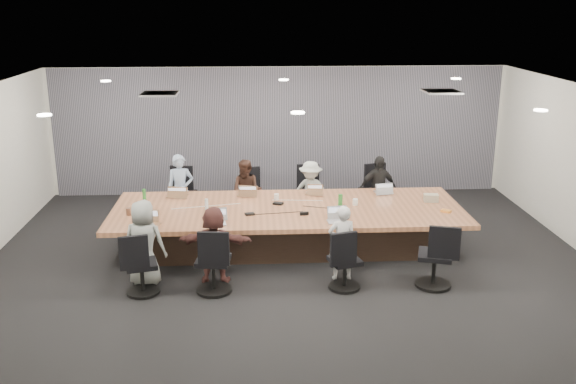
{
  "coord_description": "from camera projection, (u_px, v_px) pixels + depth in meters",
  "views": [
    {
      "loc": [
        -0.6,
        -9.96,
        4.14
      ],
      "look_at": [
        0.0,
        0.4,
        1.05
      ],
      "focal_mm": 40.0,
      "sensor_mm": 36.0,
      "label": 1
    }
  ],
  "objects": [
    {
      "name": "wall_front",
      "position": [
        313.0,
        282.0,
        6.52
      ],
      "size": [
        10.0,
        0.0,
        2.8
      ],
      "primitive_type": "cube",
      "rotation": [
        -1.57,
        0.0,
        0.0
      ],
      "color": "silver",
      "rests_on": "ground"
    },
    {
      "name": "laptop_1",
      "position": [
        247.0,
        194.0,
        11.74
      ],
      "size": [
        0.36,
        0.27,
        0.02
      ],
      "primitive_type": "cube",
      "rotation": [
        0.0,
        0.0,
        3.0
      ],
      "color": "#8C6647",
      "rests_on": "conference_table"
    },
    {
      "name": "laptop_4",
      "position": [
        149.0,
        225.0,
        10.12
      ],
      "size": [
        0.36,
        0.27,
        0.02
      ],
      "primitive_type": "cube",
      "rotation": [
        0.0,
        0.0,
        -0.14
      ],
      "color": "#8C6647",
      "rests_on": "conference_table"
    },
    {
      "name": "laptop_6",
      "position": [
        337.0,
        222.0,
        10.29
      ],
      "size": [
        0.33,
        0.24,
        0.02
      ],
      "primitive_type": "cube",
      "rotation": [
        0.0,
        0.0,
        0.07
      ],
      "color": "#B2B2B7",
      "rests_on": "conference_table"
    },
    {
      "name": "person_4",
      "position": [
        144.0,
        243.0,
        9.62
      ],
      "size": [
        0.72,
        0.54,
        1.33
      ],
      "primitive_type": "imported",
      "rotation": [
        0.0,
        0.0,
        2.94
      ],
      "color": "gray",
      "rests_on": "ground"
    },
    {
      "name": "chair_6",
      "position": [
        345.0,
        265.0,
        9.54
      ],
      "size": [
        0.62,
        0.62,
        0.74
      ],
      "primitive_type": null,
      "rotation": [
        0.0,
        0.0,
        0.27
      ],
      "color": "black",
      "rests_on": "ground"
    },
    {
      "name": "person_6",
      "position": [
        342.0,
        243.0,
        9.81
      ],
      "size": [
        0.45,
        0.31,
        1.19
      ],
      "primitive_type": "imported",
      "rotation": [
        0.0,
        0.0,
        3.21
      ],
      "color": "silver",
      "rests_on": "ground"
    },
    {
      "name": "person_1",
      "position": [
        247.0,
        192.0,
        12.3
      ],
      "size": [
        0.71,
        0.61,
        1.26
      ],
      "primitive_type": "imported",
      "rotation": [
        0.0,
        0.0,
        6.03
      ],
      "color": "#39231C",
      "rests_on": "ground"
    },
    {
      "name": "floor",
      "position": [
        289.0,
        259.0,
        10.75
      ],
      "size": [
        10.0,
        8.0,
        0.0
      ],
      "primitive_type": "cube",
      "color": "black",
      "rests_on": "ground"
    },
    {
      "name": "person_0",
      "position": [
        181.0,
        190.0,
        12.21
      ],
      "size": [
        0.54,
        0.39,
        1.38
      ],
      "primitive_type": "imported",
      "rotation": [
        0.0,
        0.0,
        6.41
      ],
      "color": "#8FA6C5",
      "rests_on": "ground"
    },
    {
      "name": "ceiling",
      "position": [
        289.0,
        91.0,
        9.95
      ],
      "size": [
        10.0,
        8.0,
        0.0
      ],
      "primitive_type": "cube",
      "color": "white",
      "rests_on": "wall_back"
    },
    {
      "name": "chair_3",
      "position": [
        374.0,
        195.0,
        12.83
      ],
      "size": [
        0.67,
        0.67,
        0.83
      ],
      "primitive_type": null,
      "rotation": [
        0.0,
        0.0,
        3.37
      ],
      "color": "black",
      "rests_on": "ground"
    },
    {
      "name": "person_2",
      "position": [
        310.0,
        192.0,
        12.37
      ],
      "size": [
        0.87,
        0.64,
        1.22
      ],
      "primitive_type": "imported",
      "rotation": [
        0.0,
        0.0,
        6.03
      ],
      "color": "#A6ACA5",
      "rests_on": "ground"
    },
    {
      "name": "person_3",
      "position": [
        378.0,
        189.0,
        12.43
      ],
      "size": [
        0.81,
        0.47,
        1.3
      ],
      "primitive_type": "imported",
      "rotation": [
        0.0,
        0.0,
        6.49
      ],
      "color": "black",
      "rests_on": "ground"
    },
    {
      "name": "chair_1",
      "position": [
        247.0,
        199.0,
        12.71
      ],
      "size": [
        0.64,
        0.64,
        0.76
      ],
      "primitive_type": null,
      "rotation": [
        0.0,
        0.0,
        3.42
      ],
      "color": "black",
      "rests_on": "ground"
    },
    {
      "name": "mug_brown",
      "position": [
        129.0,
        212.0,
        10.62
      ],
      "size": [
        0.12,
        0.12,
        0.12
      ],
      "primitive_type": "cylinder",
      "rotation": [
        0.0,
        0.0,
        0.24
      ],
      "color": "brown",
      "rests_on": "conference_table"
    },
    {
      "name": "bottle_green_left",
      "position": [
        144.0,
        195.0,
        11.34
      ],
      "size": [
        0.08,
        0.08,
        0.22
      ],
      "primitive_type": "cylinder",
      "rotation": [
        0.0,
        0.0,
        0.38
      ],
      "color": "#2F8430",
      "rests_on": "conference_table"
    },
    {
      "name": "chair_0",
      "position": [
        183.0,
        198.0,
        12.62
      ],
      "size": [
        0.64,
        0.64,
        0.84
      ],
      "primitive_type": null,
      "rotation": [
        0.0,
        0.0,
        3.0
      ],
      "color": "black",
      "rests_on": "ground"
    },
    {
      "name": "cup_white_near",
      "position": [
        355.0,
        202.0,
        11.15
      ],
      "size": [
        0.11,
        0.11,
        0.11
      ],
      "primitive_type": "cylinder",
      "rotation": [
        0.0,
        0.0,
        0.31
      ],
      "color": "white",
      "rests_on": "conference_table"
    },
    {
      "name": "mic_left",
      "position": [
        250.0,
        214.0,
        10.64
      ],
      "size": [
        0.17,
        0.14,
        0.03
      ],
      "primitive_type": "cube",
      "rotation": [
        0.0,
        0.0,
        0.24
      ],
      "color": "black",
      "rests_on": "conference_table"
    },
    {
      "name": "snack_packet",
      "position": [
        446.0,
        211.0,
        10.78
      ],
      "size": [
        0.19,
        0.19,
        0.04
      ],
      "primitive_type": "cube",
      "rotation": [
        0.0,
        0.0,
        -0.68
      ],
      "color": "orange",
      "rests_on": "conference_table"
    },
    {
      "name": "cup_white_far",
      "position": [
        277.0,
        197.0,
        11.43
      ],
      "size": [
        0.1,
        0.1,
        0.11
      ],
      "primitive_type": "cylinder",
      "rotation": [
        0.0,
        0.0,
        0.19
      ],
      "color": "white",
      "rests_on": "conference_table"
    },
    {
      "name": "chair_2",
      "position": [
        309.0,
        196.0,
        12.76
      ],
      "size": [
        0.56,
        0.56,
        0.84
      ],
      "primitive_type": null,
      "rotation": [
        0.0,
        0.0,
        3.14
      ],
      "color": "black",
      "rests_on": "ground"
    },
    {
      "name": "chair_4",
      "position": [
        142.0,
        269.0,
        9.37
      ],
      "size": [
        0.63,
        0.63,
        0.77
      ],
      "primitive_type": null,
      "rotation": [
        0.0,
        0.0,
        0.24
      ],
      "color": "black",
      "rests_on": "ground"
    },
    {
      "name": "chair_5",
      "position": [
        213.0,
        266.0,
        9.41
      ],
      "size": [
        0.63,
        0.63,
        0.83
      ],
      "primitive_type": null,
      "rotation": [
        0.0,
        0.0,
        -0.12
      ],
      "color": "black",
      "rests_on": "ground"
    },
    {
      "name": "canvas_bag",
      "position": [
        431.0,
        198.0,
        11.33
      ],
      "size": [
        0.27,
        0.19,
        0.13
      ],
      "primitive_type": "cube",
      "rotation": [
        0.0,
        0.0,
        -0.14
      ],
      "color": "tan",
      "rests_on": "conference_table"
    },
    {
      "name": "stapler",
      "position": [
        304.0,
        214.0,
        10.62
      ],
      "size": [
        0.15,
        0.06,
        0.05
      ],
      "primitive_type": "cube",
      "rotation": [
        0.0,
        0.0,
        0.18
      ],
      "color": "black",
      "rests_on": "conference_table"
    },
    {
      "name": "wall_back",
      "position": [
        279.0,
        131.0,
        14.18
      ],
      "size": [
        10.0,
        0.0,
        2.8
      ],
      "primitive_type": "cube",
      "rotation": [
        1.57,
        0.0,
        0.0
      ],
      "color": "silver",
      "rests_on": "ground"
    },
    {
      "name": "laptop_2",
      "position": [
        313.0,
        193.0,
        11.81
      ],
      "size": [
        0.31,
        0.23,
        0.02
      ],
      "primitive_type": "cube",
      "rotation": [
        0.0,
        0.0,
        3.02
      ],
      "color": "#8C6647",
      "rests_on": "conference_table"
    },
    {
      "name": "person_5",
      "position": [
        214.0,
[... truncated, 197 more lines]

